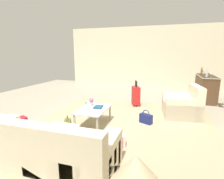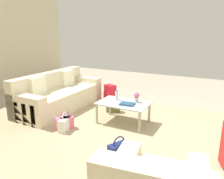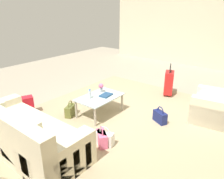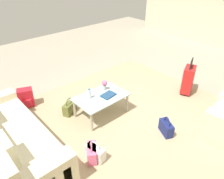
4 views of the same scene
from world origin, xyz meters
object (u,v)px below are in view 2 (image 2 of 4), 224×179
at_px(couch, 58,96).
at_px(coffee_table, 123,105).
at_px(handbag_olive, 113,107).
at_px(backpack_red, 110,92).
at_px(handbag_white, 65,124).
at_px(handbag_navy, 119,151).
at_px(handbag_pink, 65,123).
at_px(coffee_table_book, 127,104).
at_px(water_bottle, 117,95).
at_px(flower_vase, 137,96).

height_order(couch, coffee_table, couch).
height_order(handbag_olive, backpack_red, backpack_red).
bearing_deg(handbag_white, handbag_navy, 163.31).
bearing_deg(handbag_white, handbag_pink, -44.39).
height_order(coffee_table_book, handbag_navy, coffee_table_book).
relative_size(couch, water_bottle, 11.12).
height_order(water_bottle, coffee_table_book, water_bottle).
bearing_deg(water_bottle, couch, 0.00).
relative_size(coffee_table_book, backpack_red, 0.69).
xyz_separation_m(couch, water_bottle, (-1.59, 0.00, 0.23)).
xyz_separation_m(water_bottle, backpack_red, (0.80, -1.19, -0.33)).
distance_m(coffee_table, flower_vase, 0.32).
bearing_deg(handbag_pink, backpack_red, -85.61).
height_order(water_bottle, handbag_white, water_bottle).
relative_size(couch, handbag_pink, 6.34).
xyz_separation_m(handbag_navy, backpack_red, (1.51, -2.51, 0.06)).
bearing_deg(coffee_table, coffee_table_book, 146.31).
bearing_deg(couch, handbag_pink, 136.82).
bearing_deg(handbag_pink, handbag_white, 135.61).
xyz_separation_m(flower_vase, handbag_navy, (-0.28, 1.37, -0.42)).
distance_m(water_bottle, handbag_white, 1.18).
distance_m(coffee_table_book, backpack_red, 1.79).
bearing_deg(handbag_navy, coffee_table_book, -71.48).
bearing_deg(couch, coffee_table, 176.81).
distance_m(handbag_pink, handbag_navy, 1.41).
bearing_deg(coffee_table, backpack_red, -52.12).
bearing_deg(couch, handbag_navy, 150.11).
height_order(couch, handbag_pink, couch).
xyz_separation_m(handbag_olive, backpack_red, (0.54, -0.83, 0.06)).
bearing_deg(handbag_olive, flower_vase, 155.72).
relative_size(couch, coffee_table_book, 8.24).
xyz_separation_m(coffee_table, handbag_white, (0.81, 0.83, -0.24)).
bearing_deg(water_bottle, coffee_table, 153.43).
distance_m(handbag_olive, backpack_red, 1.00).
relative_size(couch, handbag_olive, 6.34).
relative_size(coffee_table, handbag_olive, 2.81).
relative_size(water_bottle, backpack_red, 0.51).
bearing_deg(handbag_pink, water_bottle, -125.88).
bearing_deg(handbag_white, coffee_table, -134.32).
distance_m(handbag_olive, handbag_white, 1.33).
xyz_separation_m(coffee_table, handbag_olive, (0.46, -0.46, -0.24)).
height_order(coffee_table, handbag_white, coffee_table).
distance_m(couch, coffee_table, 1.80).
bearing_deg(flower_vase, handbag_pink, 41.47).
bearing_deg(coffee_table, handbag_pink, 43.12).
bearing_deg(flower_vase, coffee_table_book, 66.50).
relative_size(coffee_table_book, handbag_pink, 0.77).
xyz_separation_m(coffee_table_book, backpack_red, (1.12, -1.37, -0.25)).
height_order(handbag_pink, backpack_red, backpack_red).
height_order(coffee_table, handbag_pink, coffee_table).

